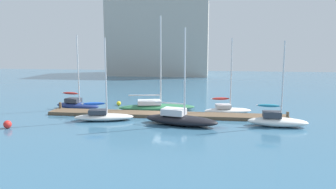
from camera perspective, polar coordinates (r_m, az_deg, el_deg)
ground_plane at (r=34.04m, az=-0.45°, el=-3.84°), size 120.00×120.00×0.00m
dock_pier at (r=34.00m, az=-0.45°, el=-3.55°), size 24.76×2.20×0.35m
dock_piling_near_end at (r=38.37m, az=-18.26°, el=-2.07°), size 0.28×0.28×1.02m
dock_piling_far_end at (r=33.47m, az=20.10°, el=-3.71°), size 0.28×0.28×1.02m
sailboat_0 at (r=39.32m, az=-15.59°, el=-1.64°), size 5.67×2.70×8.46m
sailboat_1 at (r=32.78m, az=-11.25°, el=-3.60°), size 6.01×2.95×8.05m
sailboat_2 at (r=36.95m, az=-2.08°, el=-2.03°), size 8.90×4.05×10.49m
sailboat_3 at (r=30.39m, az=2.10°, el=-4.23°), size 7.32×3.76×8.89m
sailboat_4 at (r=35.94m, az=10.26°, el=-2.51°), size 5.38×2.68×8.05m
sailboat_5 at (r=31.42m, az=18.44°, el=-4.26°), size 5.41×2.04×7.75m
mooring_buoy_red at (r=32.54m, az=-26.19°, el=-4.70°), size 0.71×0.71×0.71m
mooring_buoy_yellow at (r=40.48m, az=-8.59°, el=-1.53°), size 0.53×0.53×0.53m
harbor_building_distant at (r=81.82m, az=-1.45°, el=9.65°), size 23.78×13.92×17.44m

